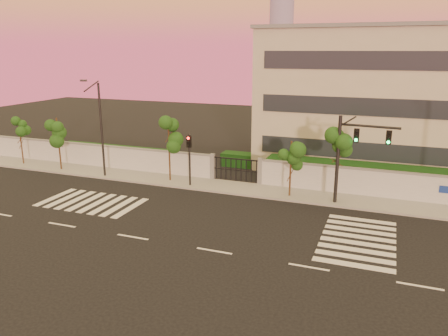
{
  "coord_description": "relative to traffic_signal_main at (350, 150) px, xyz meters",
  "views": [
    {
      "loc": [
        7.98,
        -19.54,
        10.3
      ],
      "look_at": [
        -1.73,
        6.0,
        2.86
      ],
      "focal_mm": 35.0,
      "sensor_mm": 36.0,
      "label": 1
    }
  ],
  "objects": [
    {
      "name": "street_tree_b",
      "position": [
        -24.31,
        0.25,
        -0.43
      ],
      "size": [
        1.62,
        1.29,
        4.68
      ],
      "color": "#382314",
      "rests_on": "ground"
    },
    {
      "name": "street_tree_e",
      "position": [
        -0.81,
        0.34,
        -0.1
      ],
      "size": [
        1.45,
        1.15,
        5.13
      ],
      "color": "#382314",
      "rests_on": "ground"
    },
    {
      "name": "perimeter_wall",
      "position": [
        -5.7,
        2.32,
        -2.8
      ],
      "size": [
        60.0,
        0.36,
        2.2
      ],
      "color": "#AAACB1",
      "rests_on": "ground"
    },
    {
      "name": "streetlight_west",
      "position": [
        -19.54,
        -0.25,
        0.51
      ],
      "size": [
        0.48,
        1.95,
        8.12
      ],
      "color": "black",
      "rests_on": "ground"
    },
    {
      "name": "street_tree_d",
      "position": [
        -3.97,
        0.3,
        -0.82
      ],
      "size": [
        1.58,
        1.26,
        4.14
      ],
      "color": "#382314",
      "rests_on": "ground"
    },
    {
      "name": "institutional_building",
      "position": [
        3.2,
        12.3,
        2.28
      ],
      "size": [
        24.4,
        12.4,
        12.25
      ],
      "color": "#B4B098",
      "rests_on": "ground"
    },
    {
      "name": "road_markings",
      "position": [
        -7.38,
        -5.93,
        -3.86
      ],
      "size": [
        57.0,
        7.62,
        0.02
      ],
      "color": "silver",
      "rests_on": "ground"
    },
    {
      "name": "hedge_row",
      "position": [
        -4.63,
        5.05,
        -3.06
      ],
      "size": [
        41.0,
        4.25,
        1.8
      ],
      "color": "#0F3511",
      "rests_on": "ground"
    },
    {
      "name": "street_tree_a",
      "position": [
        -28.95,
        0.62,
        -0.63
      ],
      "size": [
        1.44,
        1.14,
        4.41
      ],
      "color": "#382314",
      "rests_on": "ground"
    },
    {
      "name": "traffic_signal_secondary",
      "position": [
        -11.76,
        0.01,
        -1.25
      ],
      "size": [
        0.32,
        0.33,
        4.14
      ],
      "rotation": [
        0.0,
        0.0,
        -0.07
      ],
      "color": "black",
      "rests_on": "ground"
    },
    {
      "name": "sidewalk",
      "position": [
        -5.8,
        0.82,
        -3.8
      ],
      "size": [
        60.0,
        3.0,
        0.15
      ],
      "primitive_type": "cube",
      "color": "gray",
      "rests_on": "ground"
    },
    {
      "name": "traffic_signal_main",
      "position": [
        0.0,
        0.0,
        0.0
      ],
      "size": [
        3.87,
        0.57,
        6.13
      ],
      "rotation": [
        0.0,
        0.0,
        -0.11
      ],
      "color": "black",
      "rests_on": "ground"
    },
    {
      "name": "ground",
      "position": [
        -5.8,
        -9.68,
        -3.87
      ],
      "size": [
        120.0,
        120.0,
        0.0
      ],
      "primitive_type": "plane",
      "color": "black",
      "rests_on": "ground"
    },
    {
      "name": "street_tree_c",
      "position": [
        -13.8,
        0.67,
        0.02
      ],
      "size": [
        1.58,
        1.26,
        5.29
      ],
      "color": "#382314",
      "rests_on": "ground"
    }
  ]
}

